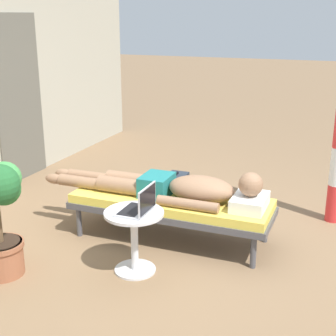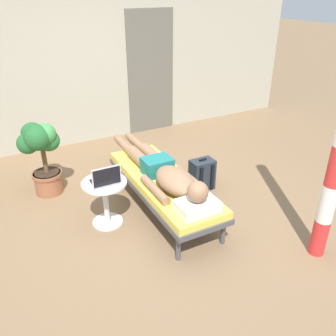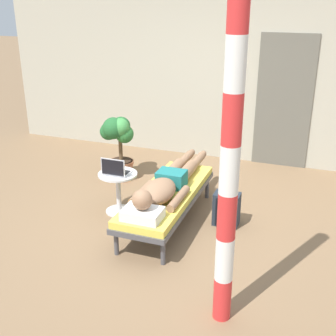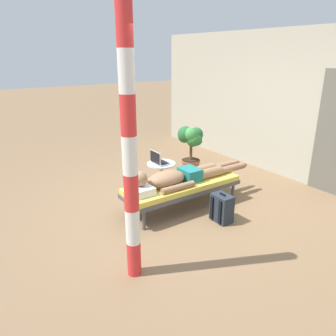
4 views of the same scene
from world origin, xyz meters
name	(u,v)px [view 2 (image 2 of 4)]	position (x,y,z in m)	size (l,w,h in m)	color
ground_plane	(162,216)	(0.00, 0.00, 0.00)	(40.00, 40.00, 0.00)	#846647
house_wall_back	(90,57)	(0.07, 2.65, 1.35)	(7.60, 0.20, 2.70)	#B2AD99
house_door_panel	(151,73)	(1.08, 2.54, 1.02)	(0.84, 0.03, 2.04)	#625F54
lounge_chair	(163,184)	(0.07, 0.12, 0.35)	(0.62, 1.87, 0.42)	#4C4C51
person_reclining	(165,173)	(0.07, 0.07, 0.52)	(0.53, 2.17, 0.32)	white
side_table	(105,195)	(-0.60, 0.18, 0.36)	(0.48, 0.48, 0.52)	silver
laptop	(105,179)	(-0.60, 0.13, 0.58)	(0.31, 0.24, 0.23)	silver
backpack	(202,175)	(0.74, 0.33, 0.20)	(0.30, 0.26, 0.42)	#262D38
potted_plant	(41,150)	(-1.05, 1.15, 0.60)	(0.50, 0.56, 0.95)	#9E5B3D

